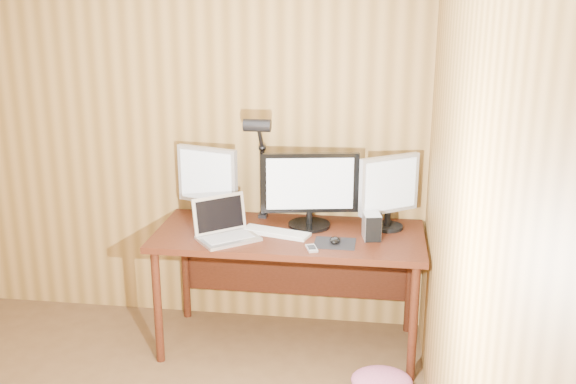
% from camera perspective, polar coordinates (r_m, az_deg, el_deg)
% --- Properties ---
extents(desk, '(1.60, 0.70, 0.75)m').
position_cam_1_polar(desk, '(4.13, 0.23, -4.72)').
color(desk, '#3D180C').
rests_on(desk, floor).
extents(monitor_center, '(0.59, 0.26, 0.46)m').
position_cam_1_polar(monitor_center, '(4.05, 1.84, 0.27)').
color(monitor_center, black).
rests_on(monitor_center, desk).
extents(monitor_left, '(0.40, 0.19, 0.46)m').
position_cam_1_polar(monitor_left, '(4.22, -6.82, 0.96)').
color(monitor_left, black).
rests_on(monitor_left, desk).
extents(monitor_right, '(0.35, 0.26, 0.45)m').
position_cam_1_polar(monitor_right, '(4.06, 8.54, 0.18)').
color(monitor_right, black).
rests_on(monitor_right, desk).
extents(laptop, '(0.42, 0.40, 0.24)m').
position_cam_1_polar(laptop, '(3.94, -5.40, -3.06)').
color(laptop, silver).
rests_on(laptop, desk).
extents(keyboard, '(0.43, 0.23, 0.02)m').
position_cam_1_polar(keyboard, '(4.00, -1.05, -3.43)').
color(keyboard, silver).
rests_on(keyboard, desk).
extents(mousepad, '(0.24, 0.19, 0.00)m').
position_cam_1_polar(mousepad, '(3.86, 3.99, -4.35)').
color(mousepad, black).
rests_on(mousepad, desk).
extents(mouse, '(0.09, 0.12, 0.04)m').
position_cam_1_polar(mouse, '(3.86, 3.99, -4.08)').
color(mouse, black).
rests_on(mouse, mousepad).
extents(hard_drive, '(0.12, 0.15, 0.15)m').
position_cam_1_polar(hard_drive, '(3.94, 7.10, -2.89)').
color(hard_drive, silver).
rests_on(hard_drive, desk).
extents(phone, '(0.08, 0.12, 0.01)m').
position_cam_1_polar(phone, '(3.77, 2.01, -4.78)').
color(phone, silver).
rests_on(phone, desk).
extents(speaker, '(0.05, 0.05, 0.11)m').
position_cam_1_polar(speaker, '(4.07, 7.59, -2.50)').
color(speaker, black).
rests_on(speaker, desk).
extents(desk_lamp, '(0.16, 0.23, 0.71)m').
position_cam_1_polar(desk_lamp, '(4.09, -2.41, 3.27)').
color(desk_lamp, black).
rests_on(desk_lamp, desk).
extents(fabric_pile, '(0.39, 0.34, 0.11)m').
position_cam_1_polar(fabric_pile, '(3.92, 7.94, -15.58)').
color(fabric_pile, '#C15D83').
rests_on(fabric_pile, floor).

